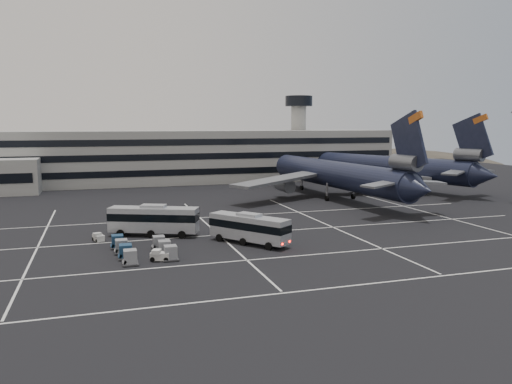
# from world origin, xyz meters

# --- Properties ---
(ground) EXTENTS (260.00, 260.00, 0.00)m
(ground) POSITION_xyz_m (0.00, 0.00, 0.00)
(ground) COLOR black
(ground) RESTS_ON ground
(lane_markings) EXTENTS (90.00, 55.62, 0.01)m
(lane_markings) POSITION_xyz_m (0.95, 0.72, 0.01)
(lane_markings) COLOR silver
(lane_markings) RESTS_ON ground
(terminal) EXTENTS (125.00, 26.00, 24.00)m
(terminal) POSITION_xyz_m (-2.95, 71.14, 6.93)
(terminal) COLOR gray
(terminal) RESTS_ON ground
(hills) EXTENTS (352.00, 180.00, 44.00)m
(hills) POSITION_xyz_m (17.99, 170.00, -12.07)
(hills) COLOR #38332B
(hills) RESTS_ON ground
(trijet_main) EXTENTS (47.30, 57.69, 18.08)m
(trijet_main) POSITION_xyz_m (25.82, 30.34, 5.25)
(trijet_main) COLOR black
(trijet_main) RESTS_ON ground
(trijet_far) EXTENTS (27.29, 55.96, 18.08)m
(trijet_far) POSITION_xyz_m (46.13, 43.51, 5.43)
(trijet_far) COLOR black
(trijet_far) RESTS_ON ground
(bus_near) EXTENTS (9.09, 10.93, 4.10)m
(bus_near) POSITION_xyz_m (-3.39, -2.26, 2.25)
(bus_near) COLOR #9EA2A7
(bus_near) RESTS_ON ground
(bus_far) EXTENTS (12.76, 7.70, 4.47)m
(bus_far) POSITION_xyz_m (-14.90, 6.47, 2.44)
(bus_far) COLOR #9EA2A7
(bus_far) RESTS_ON ground
(tug_a) EXTENTS (1.75, 2.22, 1.26)m
(tug_a) POSITION_xyz_m (-22.44, 5.14, 0.56)
(tug_a) COLOR silver
(tug_a) RESTS_ON ground
(tug_b) EXTENTS (2.51, 2.04, 1.41)m
(tug_b) POSITION_xyz_m (-15.55, -7.15, 0.62)
(tug_b) COLOR silver
(tug_b) RESTS_ON ground
(uld_cluster) EXTENTS (7.68, 10.55, 1.72)m
(uld_cluster) POSITION_xyz_m (-17.56, -3.96, 0.84)
(uld_cluster) COLOR #2D2D30
(uld_cluster) RESTS_ON ground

